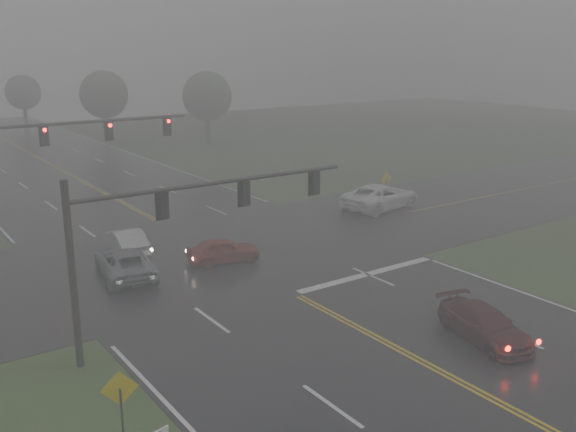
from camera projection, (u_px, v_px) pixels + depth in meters
main_road at (233, 261)px, 33.90m from camera, size 18.00×160.00×0.02m
cross_street at (215, 252)px, 35.49m from camera, size 120.00×14.00×0.02m
stop_bar at (367, 275)px, 31.95m from camera, size 8.50×0.50×0.01m
sedan_maroon at (483, 340)px, 24.87m from camera, size 2.71×4.71×1.28m
sedan_red at (224, 262)px, 33.78m from camera, size 4.07×2.31×1.31m
sedan_silver at (127, 254)px, 35.07m from camera, size 1.94×4.46×1.43m
car_grey at (126, 276)px, 31.71m from camera, size 3.13×5.39×1.41m
pickup_white at (380, 209)px, 44.81m from camera, size 6.61×3.86×1.73m
signal_gantry_near at (167, 222)px, 23.64m from camera, size 11.74×0.30×6.79m
signal_gantry_far at (48, 148)px, 37.59m from camera, size 13.13×0.38×7.48m
sign_diamond_west at (120, 398)px, 17.65m from camera, size 1.01×0.27×2.48m
sign_diamond_east at (386, 183)px, 45.03m from camera, size 1.05×0.11×2.51m
tree_ne_a at (104, 95)px, 75.23m from camera, size 5.61×5.61×8.25m
tree_e_near at (207, 96)px, 72.75m from camera, size 5.61×5.61×8.24m
tree_n_far at (23, 92)px, 89.26m from camera, size 4.84×4.84×7.11m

